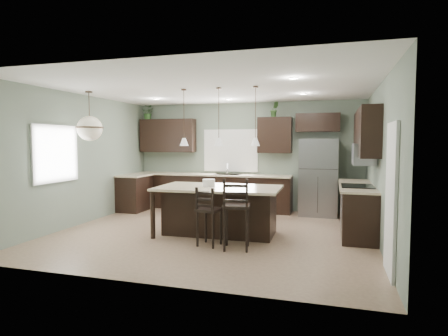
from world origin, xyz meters
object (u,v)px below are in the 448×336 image
refrigerator (319,177)px  plant_back_left (148,113)px  kitchen_island (219,211)px  bar_stool_center (209,216)px  bar_stool_right (236,214)px  serving_dish (209,183)px

refrigerator → plant_back_left: 4.91m
kitchen_island → plant_back_left: 4.45m
refrigerator → bar_stool_center: bearing=-117.1°
refrigerator → bar_stool_center: refrigerator is taller
bar_stool_center → bar_stool_right: 0.51m
refrigerator → serving_dish: 3.18m
kitchen_island → serving_dish: 0.57m
kitchen_island → bar_stool_right: size_ratio=1.96×
bar_stool_center → bar_stool_right: (0.50, -0.08, 0.09)m
bar_stool_right → plant_back_left: 5.30m
bar_stool_right → plant_back_left: size_ratio=3.17×
serving_dish → bar_stool_right: 1.22m
serving_dish → bar_stool_center: serving_dish is taller
bar_stool_right → plant_back_left: (-3.44, 3.51, 1.99)m
refrigerator → kitchen_island: size_ratio=0.79×
bar_stool_right → plant_back_left: plant_back_left is taller
refrigerator → plant_back_left: plant_back_left is taller
bar_stool_right → serving_dish: bearing=121.9°
bar_stool_center → plant_back_left: (-2.94, 3.43, 2.08)m
kitchen_island → plant_back_left: (-2.87, 2.65, 2.13)m
serving_dish → bar_stool_right: (0.77, -0.86, -0.40)m
bar_stool_right → kitchen_island: bearing=113.5°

